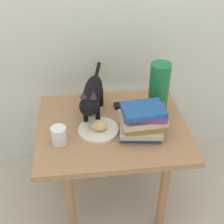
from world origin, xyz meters
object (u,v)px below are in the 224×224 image
object	(u,v)px
book_stack	(143,121)
side_table	(112,137)
green_vase	(159,90)
cat	(92,95)
bread_roll	(99,125)
plate	(98,130)
tv_remote	(128,104)
candle_jar	(59,136)

from	to	relation	value
book_stack	side_table	bearing A→B (deg)	147.93
side_table	green_vase	xyz separation A→B (m)	(0.24, 0.07, 0.21)
cat	book_stack	world-z (taller)	cat
bread_roll	cat	size ratio (longest dim) A/B	0.17
plate	cat	xyz separation A→B (m)	(-0.02, 0.12, 0.13)
bread_roll	side_table	bearing A→B (deg)	32.76
green_vase	side_table	bearing A→B (deg)	-162.74
book_stack	tv_remote	xyz separation A→B (m)	(-0.03, 0.24, -0.07)
plate	tv_remote	bearing A→B (deg)	47.72
bread_roll	cat	distance (m)	0.16
tv_remote	cat	bearing A→B (deg)	-164.83
plate	candle_jar	distance (m)	0.20
plate	tv_remote	distance (m)	0.26
side_table	book_stack	distance (m)	0.22
bread_roll	tv_remote	world-z (taller)	bread_roll
plate	green_vase	world-z (taller)	green_vase
green_vase	book_stack	bearing A→B (deg)	-124.69
plate	bread_roll	size ratio (longest dim) A/B	2.43
plate	bread_roll	distance (m)	0.03
bread_roll	book_stack	world-z (taller)	book_stack
plate	cat	size ratio (longest dim) A/B	0.41
bread_roll	candle_jar	distance (m)	0.19
book_stack	green_vase	bearing A→B (deg)	55.31
plate	candle_jar	bearing A→B (deg)	-160.90
tv_remote	book_stack	bearing A→B (deg)	-89.67
plate	candle_jar	size ratio (longest dim) A/B	2.29
cat	candle_jar	size ratio (longest dim) A/B	5.57
cat	tv_remote	bearing A→B (deg)	21.17
cat	plate	bearing A→B (deg)	-81.97
side_table	plate	xyz separation A→B (m)	(-0.07, -0.04, 0.08)
side_table	tv_remote	world-z (taller)	tv_remote
side_table	book_stack	xyz separation A→B (m)	(0.13, -0.08, 0.15)
cat	tv_remote	xyz separation A→B (m)	(0.19, 0.07, -0.12)
green_vase	candle_jar	world-z (taller)	green_vase
bread_roll	green_vase	bearing A→B (deg)	20.94
tv_remote	candle_jar	bearing A→B (deg)	-150.42
side_table	tv_remote	bearing A→B (deg)	55.92
plate	book_stack	bearing A→B (deg)	-12.82
side_table	bread_roll	world-z (taller)	bread_roll
cat	book_stack	xyz separation A→B (m)	(0.22, -0.16, -0.05)
candle_jar	plate	bearing A→B (deg)	19.10
candle_jar	green_vase	bearing A→B (deg)	19.52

